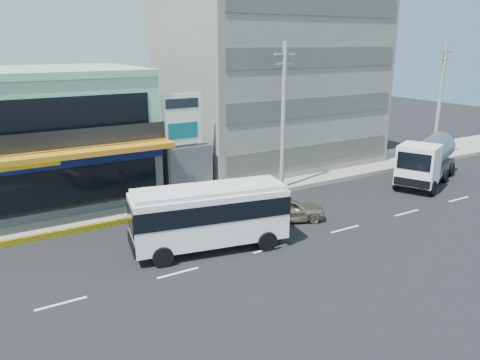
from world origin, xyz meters
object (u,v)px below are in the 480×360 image
at_px(sedan, 287,209).
at_px(tanker_truck, 427,160).
at_px(utility_pole_near, 283,117).
at_px(minibus, 209,213).
at_px(motorcycle_rider, 146,210).
at_px(billboard, 182,125).
at_px(shop_building, 44,139).
at_px(concrete_building, 269,79).
at_px(utility_pole_far, 440,102).
at_px(satellite_dish, 179,141).

height_order(sedan, tanker_truck, tanker_truck).
bearing_deg(utility_pole_near, minibus, -145.90).
bearing_deg(motorcycle_rider, billboard, 34.44).
bearing_deg(shop_building, concrete_building, 3.35).
height_order(shop_building, motorcycle_rider, shop_building).
bearing_deg(billboard, sedan, -61.80).
relative_size(utility_pole_near, sedan, 2.36).
height_order(tanker_truck, motorcycle_rider, tanker_truck).
xyz_separation_m(shop_building, concrete_building, (18.00, 1.05, 3.00)).
xyz_separation_m(concrete_building, utility_pole_far, (12.00, -7.60, -1.85)).
height_order(billboard, motorcycle_rider, billboard).
relative_size(utility_pole_far, minibus, 1.26).
xyz_separation_m(billboard, minibus, (-2.07, -7.60, -3.02)).
bearing_deg(shop_building, billboard, -32.32).
height_order(utility_pole_near, motorcycle_rider, utility_pole_near).
distance_m(sedan, motorcycle_rider, 8.13).
bearing_deg(utility_pole_near, motorcycle_rider, -176.57).
bearing_deg(tanker_truck, minibus, -173.64).
bearing_deg(minibus, motorcycle_rider, 105.41).
relative_size(shop_building, utility_pole_far, 1.24).
distance_m(satellite_dish, tanker_truck, 17.95).
bearing_deg(minibus, concrete_building, 46.84).
bearing_deg(utility_pole_near, shop_building, 154.94).
bearing_deg(utility_pole_far, satellite_dish, 170.71).
bearing_deg(sedan, motorcycle_rider, 79.24).
distance_m(shop_building, motorcycle_rider, 8.83).
xyz_separation_m(sedan, motorcycle_rider, (-7.00, 4.13, -0.03)).
relative_size(utility_pole_near, tanker_truck, 1.18).
bearing_deg(shop_building, tanker_truck, -22.86).
bearing_deg(utility_pole_far, utility_pole_near, 180.00).
bearing_deg(utility_pole_far, shop_building, 167.69).
xyz_separation_m(utility_pole_far, tanker_truck, (-5.71, -3.70, -3.40)).
bearing_deg(satellite_dish, sedan, -70.19).
relative_size(utility_pole_near, minibus, 1.26).
bearing_deg(shop_building, utility_pole_far, -12.31).
relative_size(concrete_building, minibus, 2.01).
relative_size(utility_pole_near, utility_pole_far, 1.00).
distance_m(billboard, sedan, 8.52).
distance_m(tanker_truck, motorcycle_rider, 20.56).
relative_size(utility_pole_far, motorcycle_rider, 4.73).
distance_m(minibus, motorcycle_rider, 5.53).
height_order(utility_pole_far, minibus, utility_pole_far).
bearing_deg(utility_pole_far, motorcycle_rider, -178.68).
bearing_deg(billboard, motorcycle_rider, -145.56).
xyz_separation_m(billboard, motorcycle_rider, (-3.50, -2.40, -4.23)).
bearing_deg(sedan, utility_pole_far, -56.26).
relative_size(concrete_building, billboard, 2.32).
relative_size(satellite_dish, sedan, 0.35).
bearing_deg(concrete_building, utility_pole_near, -117.76).
bearing_deg(sedan, satellite_dish, 39.58).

